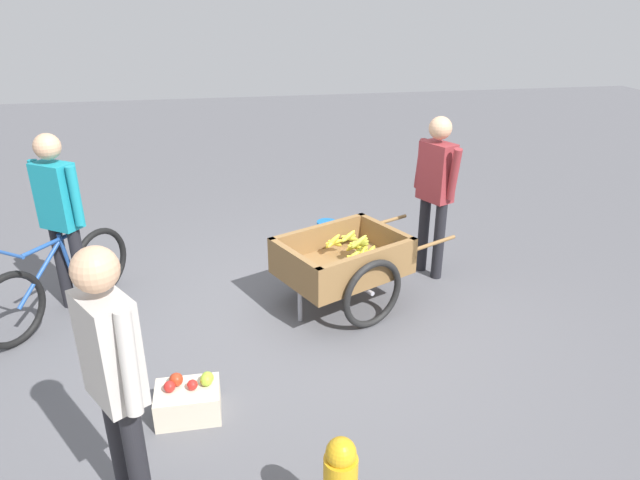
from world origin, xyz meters
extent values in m
plane|color=#56565B|center=(0.00, 0.00, 0.00)|extent=(24.00, 24.00, 0.00)
cube|color=olive|center=(-0.38, -0.22, 0.40)|extent=(1.34, 1.19, 0.10)
cube|color=olive|center=(0.09, 0.00, 0.57)|extent=(0.40, 0.75, 0.24)
cube|color=olive|center=(-0.85, -0.45, 0.57)|extent=(0.40, 0.75, 0.24)
cube|color=olive|center=(-0.54, 0.11, 0.57)|extent=(1.02, 0.52, 0.24)
cube|color=olive|center=(-0.23, -0.56, 0.57)|extent=(1.02, 0.52, 0.24)
torus|color=black|center=(-0.57, 0.17, 0.32)|extent=(0.60, 0.33, 0.64)
torus|color=black|center=(-0.20, -0.62, 0.32)|extent=(0.60, 0.33, 0.64)
cylinder|color=#9E9EA8|center=(-0.38, -0.22, 0.32)|extent=(0.41, 0.81, 0.04)
cylinder|color=olive|center=(-1.28, -0.27, 0.55)|extent=(0.51, 0.27, 0.04)
cylinder|color=olive|center=(-0.99, -0.88, 0.55)|extent=(0.51, 0.27, 0.04)
cylinder|color=#9E9EA8|center=(0.04, -0.02, 0.18)|extent=(0.04, 0.04, 0.35)
ellipsoid|color=gold|center=(-0.55, -0.37, 0.53)|extent=(0.18, 0.09, 0.15)
ellipsoid|color=gold|center=(-0.54, -0.36, 0.54)|extent=(0.19, 0.10, 0.09)
ellipsoid|color=gold|center=(-0.53, -0.35, 0.55)|extent=(0.18, 0.14, 0.05)
ellipsoid|color=gold|center=(-0.53, -0.34, 0.56)|extent=(0.19, 0.11, 0.10)
ellipsoid|color=gold|center=(-0.52, -0.33, 0.57)|extent=(0.17, 0.06, 0.14)
ellipsoid|color=gold|center=(-0.60, -0.32, 0.49)|extent=(0.17, 0.13, 0.13)
ellipsoid|color=gold|center=(-0.59, -0.31, 0.50)|extent=(0.19, 0.11, 0.08)
ellipsoid|color=gold|center=(-0.58, -0.30, 0.51)|extent=(0.18, 0.14, 0.08)
ellipsoid|color=gold|center=(-0.57, -0.28, 0.52)|extent=(0.18, 0.11, 0.14)
ellipsoid|color=gold|center=(-0.59, -0.22, 0.51)|extent=(0.17, 0.11, 0.14)
ellipsoid|color=gold|center=(-0.58, -0.21, 0.52)|extent=(0.19, 0.09, 0.07)
ellipsoid|color=gold|center=(-0.57, -0.20, 0.53)|extent=(0.19, 0.07, 0.08)
ellipsoid|color=gold|center=(-0.56, -0.19, 0.54)|extent=(0.14, 0.15, 0.15)
ellipsoid|color=gold|center=(-0.36, -0.43, 0.56)|extent=(0.18, 0.12, 0.13)
ellipsoid|color=gold|center=(-0.35, -0.42, 0.57)|extent=(0.17, 0.16, 0.09)
ellipsoid|color=gold|center=(-0.34, -0.41, 0.58)|extent=(0.19, 0.10, 0.05)
ellipsoid|color=gold|center=(-0.34, -0.40, 0.59)|extent=(0.16, 0.16, 0.11)
ellipsoid|color=gold|center=(-0.33, -0.39, 0.60)|extent=(0.17, 0.08, 0.15)
ellipsoid|color=gold|center=(-0.41, 0.08, 0.63)|extent=(0.17, 0.11, 0.14)
ellipsoid|color=gold|center=(-0.40, 0.09, 0.64)|extent=(0.17, 0.16, 0.09)
ellipsoid|color=gold|center=(-0.39, 0.11, 0.65)|extent=(0.18, 0.13, 0.08)
ellipsoid|color=gold|center=(-0.38, 0.12, 0.66)|extent=(0.18, 0.08, 0.13)
ellipsoid|color=gold|center=(-0.62, -0.10, 0.57)|extent=(0.15, 0.16, 0.13)
ellipsoid|color=gold|center=(-0.62, -0.09, 0.58)|extent=(0.19, 0.07, 0.08)
ellipsoid|color=gold|center=(-0.60, -0.08, 0.59)|extent=(0.18, 0.13, 0.09)
ellipsoid|color=gold|center=(-0.59, -0.06, 0.60)|extent=(0.17, 0.12, 0.15)
ellipsoid|color=gold|center=(-0.54, -0.60, 0.51)|extent=(0.16, 0.15, 0.13)
ellipsoid|color=gold|center=(-0.53, -0.59, 0.52)|extent=(0.19, 0.06, 0.10)
ellipsoid|color=gold|center=(-0.53, -0.58, 0.53)|extent=(0.18, 0.13, 0.05)
ellipsoid|color=gold|center=(-0.52, -0.57, 0.54)|extent=(0.18, 0.14, 0.10)
ellipsoid|color=gold|center=(-0.51, -0.56, 0.55)|extent=(0.18, 0.10, 0.14)
ellipsoid|color=gold|center=(-0.56, -0.22, 0.62)|extent=(0.17, 0.14, 0.13)
ellipsoid|color=gold|center=(-0.55, -0.21, 0.63)|extent=(0.19, 0.09, 0.09)
ellipsoid|color=gold|center=(-0.54, -0.20, 0.64)|extent=(0.19, 0.09, 0.05)
ellipsoid|color=gold|center=(-0.54, -0.19, 0.65)|extent=(0.19, 0.10, 0.09)
ellipsoid|color=gold|center=(-0.53, -0.18, 0.66)|extent=(0.18, 0.09, 0.14)
cylinder|color=black|center=(-1.47, -0.61, 0.41)|extent=(0.11, 0.11, 0.82)
cylinder|color=black|center=(-1.38, -0.81, 0.41)|extent=(0.11, 0.11, 0.82)
cube|color=maroon|center=(-1.42, -0.71, 1.11)|extent=(0.33, 0.39, 0.58)
sphere|color=tan|center=(-1.42, -0.71, 1.54)|extent=(0.22, 0.22, 0.22)
cylinder|color=maroon|center=(-1.52, -0.52, 1.14)|extent=(0.08, 0.17, 0.53)
cylinder|color=maroon|center=(-1.33, -0.91, 1.14)|extent=(0.08, 0.17, 0.53)
torus|color=black|center=(2.42, -0.07, 0.33)|extent=(0.42, 0.58, 0.66)
torus|color=black|center=(1.86, -0.89, 0.33)|extent=(0.42, 0.58, 0.66)
cylinder|color=#234C93|center=(2.14, -0.48, 0.73)|extent=(0.37, 0.51, 0.04)
cylinder|color=#234C93|center=(2.07, -0.58, 0.56)|extent=(0.09, 0.11, 0.45)
cylinder|color=#234C93|center=(2.24, -0.33, 0.51)|extent=(0.33, 0.46, 0.43)
ellipsoid|color=black|center=(2.06, -0.60, 0.82)|extent=(0.20, 0.08, 0.06)
cylinder|color=#234C93|center=(2.40, -0.11, 0.83)|extent=(0.40, 0.28, 0.03)
cylinder|color=black|center=(1.97, -0.54, 0.41)|extent=(0.11, 0.11, 0.82)
cylinder|color=black|center=(2.15, -0.67, 0.41)|extent=(0.11, 0.11, 0.82)
cube|color=teal|center=(2.06, -0.61, 1.11)|extent=(0.39, 0.36, 0.58)
sphere|color=tan|center=(2.06, -0.61, 1.54)|extent=(0.22, 0.22, 0.22)
cylinder|color=teal|center=(1.87, -0.48, 1.14)|extent=(0.08, 0.09, 0.53)
cylinder|color=teal|center=(2.24, -0.73, 1.14)|extent=(0.08, 0.10, 0.53)
sphere|color=gold|center=(0.15, 2.19, 0.59)|extent=(0.16, 0.16, 0.16)
cylinder|color=#1966B2|center=(-0.52, -1.72, 0.13)|extent=(0.23, 0.23, 0.25)
cube|color=beige|center=(0.98, 1.07, 0.11)|extent=(0.44, 0.32, 0.22)
sphere|color=red|center=(1.09, 1.07, 0.26)|extent=(0.08, 0.08, 0.08)
sphere|color=#B23319|center=(1.05, 1.01, 0.27)|extent=(0.10, 0.10, 0.10)
sphere|color=red|center=(0.94, 1.08, 0.26)|extent=(0.07, 0.07, 0.07)
sphere|color=#99BF33|center=(0.85, 1.05, 0.26)|extent=(0.09, 0.09, 0.09)
sphere|color=#99BF33|center=(0.84, 1.03, 0.26)|extent=(0.09, 0.09, 0.09)
cylinder|color=black|center=(1.18, 1.95, 0.41)|extent=(0.11, 0.11, 0.83)
cylinder|color=black|center=(1.30, 1.76, 0.41)|extent=(0.11, 0.11, 0.83)
cube|color=#B7B2AD|center=(1.24, 1.86, 1.12)|extent=(0.35, 0.39, 0.59)
sphere|color=tan|center=(1.24, 1.86, 1.55)|extent=(0.22, 0.22, 0.22)
cylinder|color=#B7B2AD|center=(1.12, 2.04, 1.15)|extent=(0.08, 0.14, 0.53)
cylinder|color=#B7B2AD|center=(1.36, 1.67, 1.15)|extent=(0.08, 0.10, 0.53)
camera|label=1|loc=(0.63, 4.31, 2.72)|focal=31.67mm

